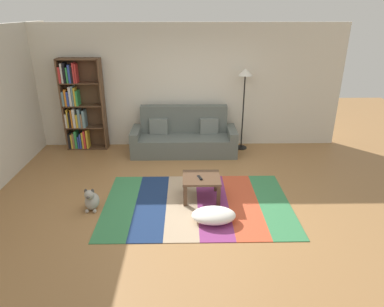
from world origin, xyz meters
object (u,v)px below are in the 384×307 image
at_px(couch, 184,138).
at_px(bookshelf, 79,108).
at_px(dog, 92,200).
at_px(coffee_table, 201,181).
at_px(standing_lamp, 245,83).
at_px(tv_remote, 200,178).
at_px(pouf, 214,215).

xyz_separation_m(couch, bookshelf, (-2.31, 0.28, 0.61)).
bearing_deg(couch, bookshelf, 173.06).
bearing_deg(bookshelf, dog, -72.00).
distance_m(bookshelf, dog, 2.88).
height_order(couch, coffee_table, couch).
relative_size(coffee_table, dog, 1.55).
bearing_deg(coffee_table, standing_lamp, 65.72).
relative_size(bookshelf, tv_remote, 13.37).
bearing_deg(bookshelf, tv_remote, -42.65).
bearing_deg(couch, standing_lamp, 8.69).
relative_size(bookshelf, coffee_table, 3.26).
height_order(coffee_table, tv_remote, tv_remote).
distance_m(bookshelf, pouf, 4.17).
bearing_deg(tv_remote, pouf, -92.66).
bearing_deg(pouf, coffee_table, 102.67).
height_order(dog, standing_lamp, standing_lamp).
relative_size(pouf, standing_lamp, 0.37).
relative_size(bookshelf, pouf, 3.04).
bearing_deg(bookshelf, coffee_table, -41.81).
relative_size(coffee_table, tv_remote, 4.09).
relative_size(couch, standing_lamp, 1.26).
relative_size(pouf, dog, 1.66).
height_order(coffee_table, pouf, coffee_table).
relative_size(standing_lamp, tv_remote, 11.96).
relative_size(pouf, tv_remote, 4.39).
bearing_deg(standing_lamp, coffee_table, -114.28).
height_order(bookshelf, standing_lamp, bookshelf).
height_order(bookshelf, pouf, bookshelf).
xyz_separation_m(coffee_table, pouf, (0.16, -0.69, -0.22)).
relative_size(couch, coffee_table, 3.68).
bearing_deg(dog, standing_lamp, 42.79).
bearing_deg(tv_remote, dog, 170.25).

